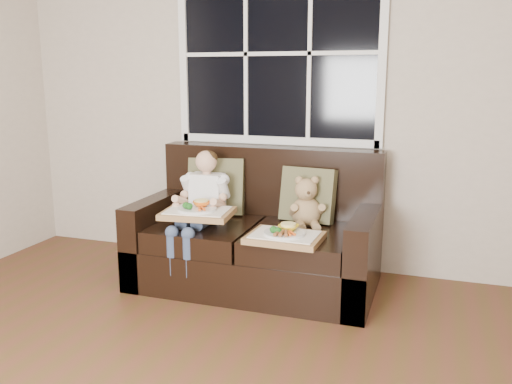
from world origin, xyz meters
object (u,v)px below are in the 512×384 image
(tray_left, at_px, (198,212))
(teddy_bear, at_px, (306,206))
(child, at_px, (202,198))
(loveseat, at_px, (258,241))
(tray_right, at_px, (285,236))

(tray_left, bearing_deg, teddy_bear, 19.63)
(child, distance_m, tray_left, 0.20)
(teddy_bear, height_order, tray_left, teddy_bear)
(loveseat, distance_m, tray_right, 0.50)
(child, height_order, teddy_bear, child)
(tray_left, xyz_separation_m, tray_right, (0.64, -0.06, -0.09))
(tray_left, relative_size, tray_right, 1.05)
(child, relative_size, teddy_bear, 2.12)
(tray_left, bearing_deg, loveseat, 35.68)
(loveseat, height_order, tray_left, loveseat)
(teddy_bear, bearing_deg, tray_right, -116.73)
(child, bearing_deg, teddy_bear, 11.12)
(teddy_bear, relative_size, tray_right, 0.77)
(loveseat, distance_m, tray_left, 0.53)
(tray_right, bearing_deg, loveseat, 131.85)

